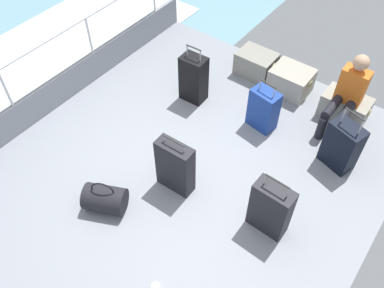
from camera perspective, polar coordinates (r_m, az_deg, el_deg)
The scene contains 15 objects.
ground_plane at distance 5.02m, azimuth -1.29°, elevation -4.41°, with size 4.40×5.20×0.06m, color gray.
gunwale_port at distance 6.01m, azimuth -18.06°, elevation 7.28°, with size 0.06×5.20×0.45m, color gray.
railing_port at distance 5.68m, azimuth -19.40°, elevation 11.46°, with size 0.04×4.20×1.02m.
sea_wake at distance 7.38m, azimuth -24.20°, elevation 8.08°, with size 12.00×12.00×0.01m.
cargo_crate_0 at distance 6.31m, azimuth 8.94°, elevation 11.04°, with size 0.59×0.42×0.36m.
cargo_crate_1 at distance 6.10m, azimuth 13.67°, elevation 8.61°, with size 0.59×0.46×0.37m.
cargo_crate_2 at distance 5.91m, azimuth 20.61°, elevation 4.88°, with size 0.65×0.38×0.35m.
passenger_seated at distance 5.54m, azimuth 20.92°, elevation 6.59°, with size 0.34×0.66×1.05m.
suitcase_0 at distance 5.41m, azimuth 9.97°, elevation 4.81°, with size 0.40×0.29×0.73m.
suitcase_1 at distance 4.39m, azimuth 10.93°, elevation -8.84°, with size 0.43×0.23×0.83m.
suitcase_2 at distance 5.18m, azimuth 20.22°, elevation -0.23°, with size 0.46×0.36×0.86m.
suitcase_3 at distance 5.70m, azimuth 0.22°, elevation 9.14°, with size 0.36×0.26×0.87m.
suitcase_4 at distance 4.62m, azimuth -2.37°, elevation -3.19°, with size 0.44×0.20×0.81m.
duffel_bag at distance 4.70m, azimuth -12.08°, elevation -7.49°, with size 0.55×0.48×0.45m.
paper_cup at distance 4.26m, azimuth -5.07°, elevation -19.36°, with size 0.08×0.08×0.10m, color white.
Camera 1 is at (1.89, -2.34, 3.99)m, focal length 38.11 mm.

